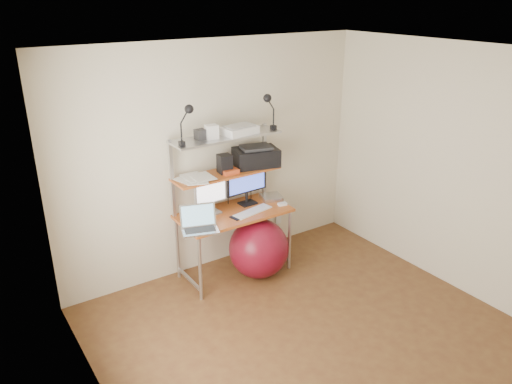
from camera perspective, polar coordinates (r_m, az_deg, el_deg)
room at (r=4.05m, az=8.00°, el=-2.68°), size 3.60×3.60×3.60m
computer_desk at (r=5.29m, az=-2.95°, el=0.07°), size 1.20×0.60×1.57m
wall_outlet at (r=6.20m, az=2.58°, el=-3.11°), size 0.08×0.01×0.12m
monitor_silver at (r=5.23m, az=-5.21°, el=-0.10°), size 0.38×0.15×0.43m
monitor_black at (r=5.44m, az=-1.09°, el=1.22°), size 0.52×0.15×0.51m
laptop at (r=4.96m, az=-6.54°, el=-3.68°), size 0.42×0.38×0.31m
keyboard at (r=5.31m, az=-0.40°, el=-2.24°), size 0.48×0.22×0.01m
mouse at (r=5.49m, az=3.03°, el=-1.38°), size 0.10×0.07×0.03m
mac_mini at (r=5.64m, az=1.75°, el=-0.59°), size 0.28×0.28×0.04m
phone at (r=5.17m, az=-2.37°, el=-2.98°), size 0.09×0.13×0.01m
printer at (r=5.44m, az=0.00°, el=4.09°), size 0.53×0.43×0.22m
nas_cube at (r=5.23m, az=-3.61°, el=3.25°), size 0.15×0.15×0.20m
red_box at (r=5.22m, az=-2.99°, el=2.35°), size 0.17×0.12×0.05m
scanner at (r=5.19m, az=-1.92°, el=7.12°), size 0.38×0.27×0.10m
box_white at (r=5.03m, az=-5.09°, el=6.86°), size 0.13×0.12×0.14m
box_grey at (r=5.03m, az=-6.37°, el=6.57°), size 0.11×0.11×0.10m
clip_lamp_left at (r=4.78m, az=-7.83°, el=8.61°), size 0.16×0.09×0.39m
clip_lamp_right at (r=5.25m, az=1.46°, el=10.03°), size 0.16×0.09×0.39m
exercise_ball at (r=5.46m, az=0.31°, el=-6.47°), size 0.65×0.65×0.65m
paper_stack at (r=5.10m, az=-6.94°, el=1.56°), size 0.38×0.40×0.02m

